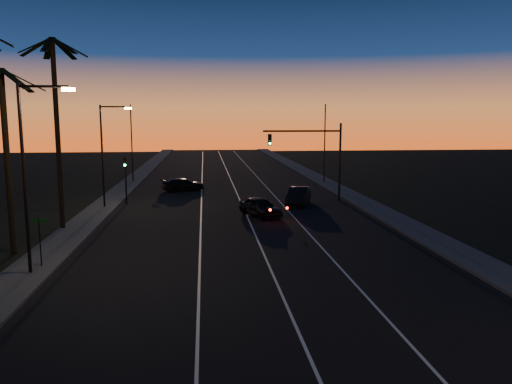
{
  "coord_description": "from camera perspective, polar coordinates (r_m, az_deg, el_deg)",
  "views": [
    {
      "loc": [
        -2.68,
        -3.89,
        7.41
      ],
      "look_at": [
        0.23,
        24.17,
        3.24
      ],
      "focal_mm": 35.0,
      "sensor_mm": 36.0,
      "label": 1
    }
  ],
  "objects": [
    {
      "name": "streetlight_left_near",
      "position": [
        25.29,
        -24.43,
        2.92
      ],
      "size": [
        2.55,
        0.26,
        9.0
      ],
      "color": "black",
      "rests_on": "ground"
    },
    {
      "name": "far_pole_left",
      "position": [
        59.55,
        -14.01,
        5.36
      ],
      "size": [
        0.14,
        0.14,
        9.0
      ],
      "primitive_type": "cylinder",
      "color": "black",
      "rests_on": "ground"
    },
    {
      "name": "lane_stripe_left",
      "position": [
        34.69,
        -6.33,
        -3.95
      ],
      "size": [
        0.12,
        160.0,
        0.01
      ],
      "primitive_type": "cube",
      "color": "silver",
      "rests_on": "road"
    },
    {
      "name": "sidewalk_right",
      "position": [
        37.35,
        16.04,
        -3.24
      ],
      "size": [
        2.4,
        170.0,
        0.16
      ],
      "primitive_type": "cube",
      "color": "#31312F",
      "rests_on": "ground"
    },
    {
      "name": "lane_stripe_right",
      "position": [
        35.33,
        5.12,
        -3.7
      ],
      "size": [
        0.12,
        160.0,
        0.01
      ],
      "primitive_type": "cube",
      "color": "silver",
      "rests_on": "road"
    },
    {
      "name": "lead_car",
      "position": [
        37.99,
        0.49,
        -1.7
      ],
      "size": [
        3.51,
        5.02,
        1.46
      ],
      "color": "black",
      "rests_on": "road"
    },
    {
      "name": "far_pole_right",
      "position": [
        57.62,
        7.85,
        5.44
      ],
      "size": [
        0.14,
        0.14,
        9.0
      ],
      "primitive_type": "cylinder",
      "color": "black",
      "rests_on": "ground"
    },
    {
      "name": "street_sign",
      "position": [
        26.81,
        -23.48,
        -4.7
      ],
      "size": [
        0.7,
        0.06,
        2.6
      ],
      "color": "black",
      "rests_on": "ground"
    },
    {
      "name": "sidewalk_left",
      "position": [
        35.71,
        -19.64,
        -3.93
      ],
      "size": [
        2.4,
        170.0,
        0.16
      ],
      "primitive_type": "cube",
      "color": "#31312F",
      "rests_on": "ground"
    },
    {
      "name": "signal_mast",
      "position": [
        45.05,
        6.69,
        5.01
      ],
      "size": [
        7.1,
        0.41,
        7.0
      ],
      "color": "black",
      "rests_on": "ground"
    },
    {
      "name": "signal_post",
      "position": [
        44.63,
        -14.7,
        2.32
      ],
      "size": [
        0.28,
        0.37,
        4.2
      ],
      "color": "black",
      "rests_on": "ground"
    },
    {
      "name": "palm_mid",
      "position": [
        29.84,
        -26.69,
        5.29
      ],
      "size": [
        4.25,
        4.16,
        10.03
      ],
      "color": "black",
      "rests_on": "ground"
    },
    {
      "name": "streetlight_left_far",
      "position": [
        42.72,
        -16.78,
        4.9
      ],
      "size": [
        2.55,
        0.26,
        8.5
      ],
      "color": "black",
      "rests_on": "ground"
    },
    {
      "name": "road",
      "position": [
        34.8,
        -1.38,
        -3.88
      ],
      "size": [
        20.0,
        170.0,
        0.01
      ],
      "primitive_type": "cube",
      "color": "black",
      "rests_on": "ground"
    },
    {
      "name": "palm_far",
      "position": [
        35.21,
        -21.85,
        8.14
      ],
      "size": [
        4.25,
        4.16,
        12.53
      ],
      "color": "black",
      "rests_on": "ground"
    },
    {
      "name": "cross_car",
      "position": [
        51.98,
        -8.32,
        0.86
      ],
      "size": [
        4.8,
        3.39,
        1.29
      ],
      "color": "black",
      "rests_on": "road"
    },
    {
      "name": "lane_stripe_mid",
      "position": [
        34.84,
        -0.56,
        -3.84
      ],
      "size": [
        0.12,
        160.0,
        0.01
      ],
      "primitive_type": "cube",
      "color": "silver",
      "rests_on": "road"
    },
    {
      "name": "right_car",
      "position": [
        43.19,
        4.87,
        -0.46
      ],
      "size": [
        3.04,
        4.89,
        1.52
      ],
      "color": "black",
      "rests_on": "road"
    }
  ]
}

